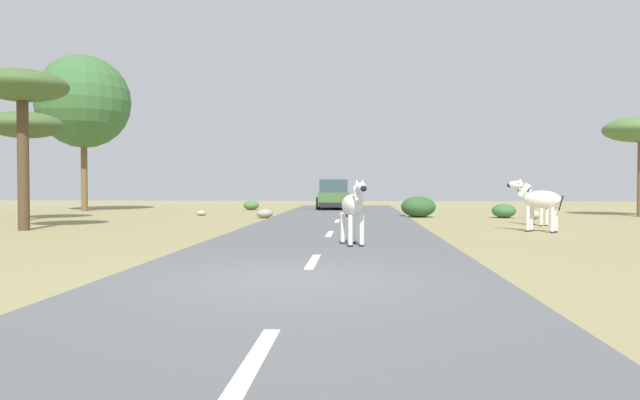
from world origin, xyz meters
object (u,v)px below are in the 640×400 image
object	(u,v)px
zebra_1	(535,201)
tree_5	(83,102)
rock_1	(265,213)
bush_3	(504,211)
rock_0	(201,213)
zebra_0	(353,206)
car_0	(333,195)
rock_2	(533,215)
bush_0	(418,207)
zebra_2	(539,200)
tree_0	(24,127)
tree_2	(22,91)
bush_1	(251,205)

from	to	relation	value
zebra_1	tree_5	bearing A→B (deg)	127.58
zebra_1	rock_1	world-z (taller)	zebra_1
bush_3	rock_0	size ratio (longest dim) A/B	2.23
zebra_0	tree_5	xyz separation A→B (m)	(-15.15, 17.94, 5.12)
car_0	rock_0	world-z (taller)	car_0
zebra_0	rock_2	distance (m)	14.12
rock_0	rock_2	xyz separation A→B (m)	(14.92, -1.78, 0.06)
rock_0	rock_2	bearing A→B (deg)	-6.82
bush_0	bush_3	bearing A→B (deg)	-4.44
car_0	bush_3	size ratio (longest dim) A/B	4.27
zebra_2	tree_0	xyz separation A→B (m)	(-19.27, 4.77, 2.86)
tree_5	rock_0	size ratio (longest dim) A/B	18.58
bush_0	tree_2	bearing A→B (deg)	-147.36
tree_0	bush_0	xyz separation A→B (m)	(16.44, 3.39, -3.38)
rock_2	bush_0	bearing A→B (deg)	166.56
car_0	rock_1	size ratio (longest dim) A/B	6.03
tree_0	tree_5	bearing A→B (deg)	100.48
zebra_2	bush_1	xyz separation A→B (m)	(-11.82, 15.32, -0.72)
rock_0	zebra_2	bearing A→B (deg)	-34.13
bush_0	rock_0	size ratio (longest dim) A/B	3.35
zebra_0	bush_3	bearing A→B (deg)	-133.23
zebra_0	rock_0	size ratio (longest dim) A/B	3.40
zebra_1	zebra_2	world-z (taller)	zebra_2
tree_0	rock_0	world-z (taller)	tree_0
tree_2	rock_2	bearing A→B (deg)	22.29
bush_3	bush_0	bearing A→B (deg)	175.56
bush_3	rock_1	size ratio (longest dim) A/B	1.41
tree_0	tree_2	size ratio (longest dim) A/B	0.87
zebra_1	bush_3	distance (m)	4.85
bush_1	zebra_1	bearing A→B (deg)	-44.14
zebra_2	tree_0	bearing A→B (deg)	113.42
car_0	rock_1	xyz separation A→B (m)	(-2.62, -9.15, -0.65)
car_0	tree_2	distance (m)	19.28
tree_5	rock_2	bearing A→B (deg)	-14.91
bush_0	bush_3	world-z (taller)	bush_0
bush_0	rock_2	world-z (taller)	bush_0
car_0	rock_2	bearing A→B (deg)	130.86
tree_2	rock_2	size ratio (longest dim) A/B	9.29
zebra_1	bush_1	bearing A→B (deg)	108.30
zebra_1	bush_0	distance (m)	6.29
zebra_1	tree_0	size ratio (longest dim) A/B	0.33
car_0	bush_1	size ratio (longest dim) A/B	4.91
bush_3	rock_2	bearing A→B (deg)	-39.46
tree_5	bush_3	distance (m)	23.05
bush_1	rock_1	bearing A→B (deg)	-75.43
rock_1	rock_2	size ratio (longest dim) A/B	1.34
zebra_2	car_0	size ratio (longest dim) A/B	0.37
bush_1	zebra_0	bearing A→B (deg)	-73.02
zebra_0	rock_1	xyz separation A→B (m)	(-4.00, 11.87, -0.76)
car_0	rock_0	bearing A→B (deg)	47.39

